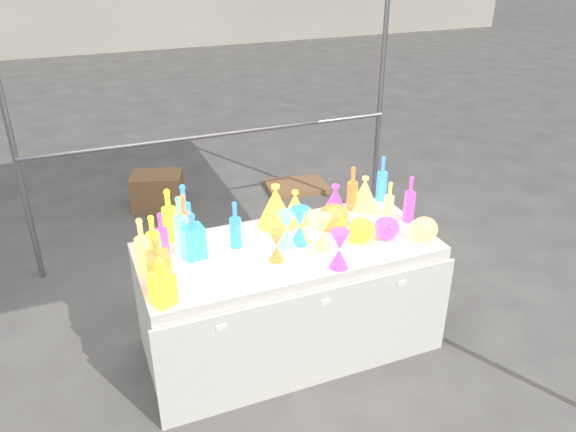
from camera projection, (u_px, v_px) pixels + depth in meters
name	position (u px, v px, depth m)	size (l,w,h in m)	color
ground	(288.00, 343.00, 3.74)	(80.00, 80.00, 0.00)	slate
display_table	(289.00, 297.00, 3.56)	(1.84, 0.83, 0.75)	silver
cardboard_box_closed	(158.00, 191.00, 5.53)	(0.48, 0.35, 0.35)	#986C44
cardboard_box_flat	(296.00, 186.00, 6.00)	(0.62, 0.45, 0.05)	#986C44
bottle_0	(169.00, 214.00, 3.40)	(0.09, 0.09, 0.34)	#BD4211
bottle_1	(184.00, 211.00, 3.43)	(0.08, 0.08, 0.35)	#198E46
bottle_2	(184.00, 221.00, 3.32)	(0.07, 0.07, 0.34)	#FFA01A
bottle_3	(162.00, 235.00, 3.22)	(0.07, 0.07, 0.29)	#1C60A5
bottle_4	(142.00, 245.00, 3.06)	(0.08, 0.08, 0.34)	#179173
bottle_5	(180.00, 225.00, 3.24)	(0.08, 0.08, 0.37)	#A6215E
bottle_6	(153.00, 239.00, 3.16)	(0.08, 0.08, 0.30)	#BD4211
bottle_7	(235.00, 224.00, 3.33)	(0.07, 0.07, 0.30)	#198E46
decanter_0	(162.00, 281.00, 2.81)	(0.11, 0.11, 0.26)	#BD4211
decanter_1	(158.00, 263.00, 2.94)	(0.12, 0.12, 0.29)	#FFA01A
decanter_2	(193.00, 235.00, 3.22)	(0.12, 0.12, 0.29)	#198E46
hourglass_0	(277.00, 246.00, 3.21)	(0.09, 0.09, 0.19)	#FFA01A
hourglass_1	(339.00, 250.00, 3.13)	(0.11, 0.11, 0.23)	#1C60A5
hourglass_2	(323.00, 232.00, 3.33)	(0.11, 0.11, 0.22)	#179173
hourglass_3	(287.00, 229.00, 3.35)	(0.11, 0.11, 0.23)	#A6215E
hourglass_4	(301.00, 226.00, 3.39)	(0.11, 0.11, 0.22)	#BD4211
hourglass_5	(300.00, 226.00, 3.38)	(0.12, 0.12, 0.23)	#198E46
globe_0	(361.00, 231.00, 3.42)	(0.17, 0.17, 0.13)	#BD4211
globe_1	(424.00, 230.00, 3.44)	(0.16, 0.16, 0.13)	#179173
globe_2	(334.00, 218.00, 3.56)	(0.19, 0.19, 0.15)	#FFA01A
globe_3	(387.00, 229.00, 3.46)	(0.16, 0.16, 0.13)	#1C60A5
lampshade_0	(295.00, 207.00, 3.63)	(0.19, 0.19, 0.23)	yellow
lampshade_1	(276.00, 205.00, 3.58)	(0.24, 0.24, 0.28)	yellow
lampshade_2	(335.00, 203.00, 3.63)	(0.22, 0.22, 0.26)	#1C60A5
lampshade_3	(365.00, 193.00, 3.81)	(0.20, 0.20, 0.23)	#179173
bottle_8	(382.00, 178.00, 3.91)	(0.07, 0.07, 0.33)	#198E46
bottle_9	(353.00, 188.00, 3.78)	(0.07, 0.07, 0.31)	#FFA01A
bottle_10	(410.00, 199.00, 3.63)	(0.07, 0.07, 0.32)	#1C60A5
bottle_11	(389.00, 201.00, 3.64)	(0.06, 0.06, 0.27)	#179173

